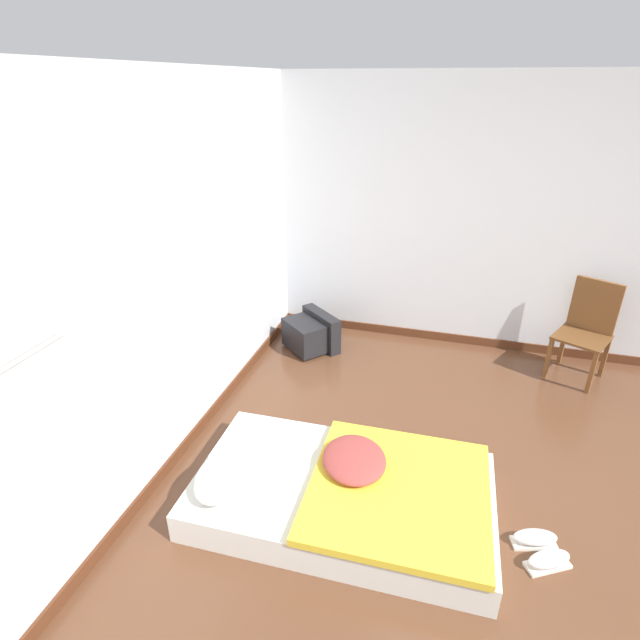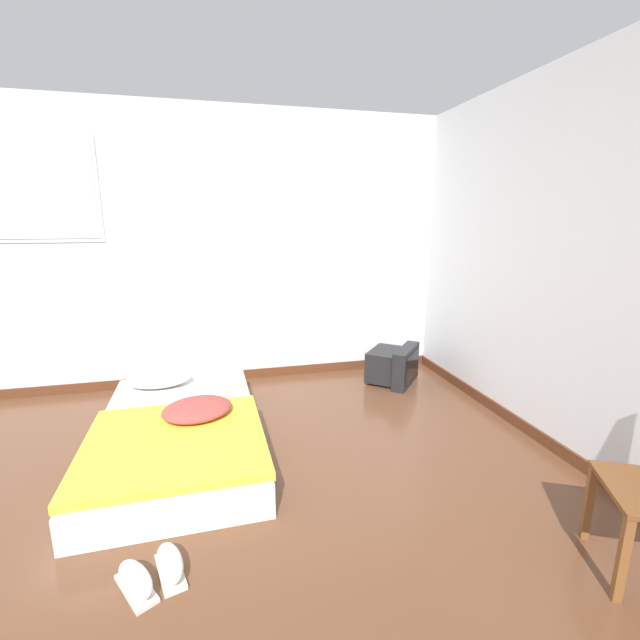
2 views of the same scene
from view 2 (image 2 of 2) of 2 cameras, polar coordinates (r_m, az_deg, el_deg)
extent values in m
plane|color=brown|center=(2.25, -29.05, -33.15)|extent=(20.00, 20.00, 0.00)
cube|color=silver|center=(4.28, -21.79, 8.50)|extent=(8.02, 0.06, 2.60)
cube|color=#562D19|center=(4.50, -20.50, -7.65)|extent=(8.02, 0.02, 0.09)
cube|color=silver|center=(4.46, -34.69, 14.23)|extent=(1.14, 0.01, 0.89)
cube|color=white|center=(4.46, -34.71, 14.23)|extent=(1.07, 0.01, 0.82)
cube|color=silver|center=(3.29, -18.22, -14.16)|extent=(1.11, 1.90, 0.20)
ellipsoid|color=white|center=(3.90, -20.67, -7.26)|extent=(0.53, 0.35, 0.14)
cube|color=yellow|center=(2.92, -18.72, -15.07)|extent=(1.11, 1.11, 0.05)
ellipsoid|color=#993D38|center=(3.16, -16.05, -11.33)|extent=(0.59, 0.54, 0.11)
cube|color=black|center=(4.36, 8.75, -5.84)|extent=(0.50, 0.52, 0.30)
cube|color=black|center=(4.31, 11.37, -6.00)|extent=(0.44, 0.49, 0.37)
cube|color=black|center=(4.29, 12.21, -6.00)|extent=(0.29, 0.34, 0.27)
cube|color=brown|center=(2.39, 35.34, -24.61)|extent=(0.05, 0.05, 0.40)
cube|color=brown|center=(2.68, 32.20, -19.94)|extent=(0.05, 0.05, 0.40)
cube|color=silver|center=(2.34, -23.28, -30.03)|extent=(0.22, 0.27, 0.02)
ellipsoid|color=white|center=(2.31, -23.41, -29.14)|extent=(0.22, 0.28, 0.09)
cube|color=silver|center=(2.37, -19.29, -29.09)|extent=(0.17, 0.28, 0.02)
ellipsoid|color=white|center=(2.34, -19.39, -28.21)|extent=(0.18, 0.28, 0.09)
camera|label=1|loc=(3.69, -65.39, 20.49)|focal=28.00mm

